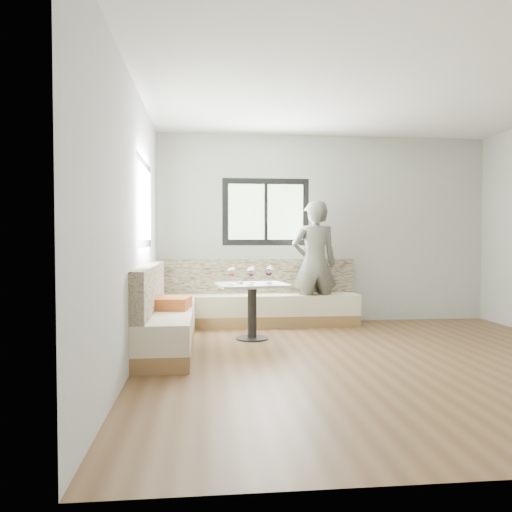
# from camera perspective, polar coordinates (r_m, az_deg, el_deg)

# --- Properties ---
(room) EXTENTS (5.01, 5.01, 2.81)m
(room) POSITION_cam_1_polar(r_m,az_deg,el_deg) (5.27, 13.31, 3.68)
(room) COLOR brown
(room) RESTS_ON ground
(banquette) EXTENTS (2.90, 2.80, 0.95)m
(banquette) POSITION_cam_1_polar(r_m,az_deg,el_deg) (6.59, -3.97, -6.03)
(banquette) COLOR #977248
(banquette) RESTS_ON ground
(table) EXTENTS (0.93, 0.77, 0.69)m
(table) POSITION_cam_1_polar(r_m,az_deg,el_deg) (6.22, -0.45, -4.76)
(table) COLOR black
(table) RESTS_ON ground
(person) EXTENTS (0.67, 0.45, 1.80)m
(person) POSITION_cam_1_polar(r_m,az_deg,el_deg) (7.19, 6.69, -0.83)
(person) COLOR #5D5D54
(person) RESTS_ON ground
(olive_ramekin) EXTENTS (0.09, 0.09, 0.04)m
(olive_ramekin) POSITION_cam_1_polar(r_m,az_deg,el_deg) (6.15, -1.88, -3.05)
(olive_ramekin) COLOR white
(olive_ramekin) RESTS_ON table
(wine_glass_a) EXTENTS (0.10, 0.10, 0.22)m
(wine_glass_a) POSITION_cam_1_polar(r_m,az_deg,el_deg) (5.99, -2.85, -1.89)
(wine_glass_a) COLOR white
(wine_glass_a) RESTS_ON table
(wine_glass_b) EXTENTS (0.10, 0.10, 0.22)m
(wine_glass_b) POSITION_cam_1_polar(r_m,az_deg,el_deg) (5.98, -0.61, -1.90)
(wine_glass_b) COLOR white
(wine_glass_b) RESTS_ON table
(wine_glass_c) EXTENTS (0.10, 0.10, 0.22)m
(wine_glass_c) POSITION_cam_1_polar(r_m,az_deg,el_deg) (6.13, 1.50, -1.81)
(wine_glass_c) COLOR white
(wine_glass_c) RESTS_ON table
(wine_glass_d) EXTENTS (0.10, 0.10, 0.22)m
(wine_glass_d) POSITION_cam_1_polar(r_m,az_deg,el_deg) (6.30, -0.48, -1.70)
(wine_glass_d) COLOR white
(wine_glass_d) RESTS_ON table
(wine_glass_e) EXTENTS (0.10, 0.10, 0.22)m
(wine_glass_e) POSITION_cam_1_polar(r_m,az_deg,el_deg) (6.34, 1.57, -1.68)
(wine_glass_e) COLOR white
(wine_glass_e) RESTS_ON table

